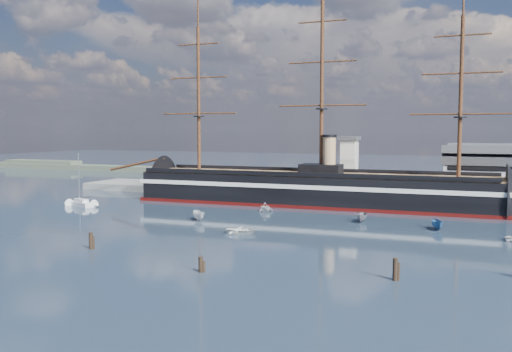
% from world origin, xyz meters
% --- Properties ---
extents(ground, '(600.00, 600.00, 0.00)m').
position_xyz_m(ground, '(0.00, 40.00, 0.00)').
color(ground, '#1F3043').
rests_on(ground, ground).
extents(quay, '(180.00, 18.00, 2.00)m').
position_xyz_m(quay, '(10.00, 76.00, 0.00)').
color(quay, slate).
rests_on(quay, ground).
extents(quay_tower, '(5.00, 5.00, 15.00)m').
position_xyz_m(quay_tower, '(3.00, 73.00, 9.75)').
color(quay_tower, silver).
rests_on(quay_tower, ground).
extents(shoreline, '(120.00, 10.00, 4.00)m').
position_xyz_m(shoreline, '(-139.23, 135.00, 1.45)').
color(shoreline, '#3F4C38').
rests_on(shoreline, ground).
extents(warship, '(113.08, 18.55, 53.94)m').
position_xyz_m(warship, '(-4.63, 60.00, 4.04)').
color(warship, black).
rests_on(warship, ground).
extents(sailboat, '(8.41, 5.22, 12.97)m').
position_xyz_m(sailboat, '(-54.51, 35.73, 0.83)').
color(sailboat, silver).
rests_on(sailboat, ground).
extents(motorboat_a, '(6.34, 5.78, 2.52)m').
position_xyz_m(motorboat_a, '(-17.39, 27.50, 0.00)').
color(motorboat_a, silver).
rests_on(motorboat_a, ground).
extents(motorboat_b, '(2.11, 3.76, 1.65)m').
position_xyz_m(motorboat_b, '(-3.36, 17.73, 0.00)').
color(motorboat_b, white).
rests_on(motorboat_b, ground).
extents(motorboat_c, '(5.75, 2.25, 2.28)m').
position_xyz_m(motorboat_c, '(13.97, 38.99, 0.00)').
color(motorboat_c, slate).
rests_on(motorboat_c, ground).
extents(motorboat_d, '(6.11, 6.81, 2.36)m').
position_xyz_m(motorboat_d, '(-9.58, 44.84, 0.00)').
color(motorboat_d, silver).
rests_on(motorboat_d, ground).
extents(motorboat_f, '(6.03, 3.67, 2.27)m').
position_xyz_m(motorboat_f, '(29.01, 35.62, 0.00)').
color(motorboat_f, '#2D5989').
rests_on(motorboat_f, ground).
extents(piling_near_left, '(0.64, 0.64, 3.31)m').
position_xyz_m(piling_near_left, '(-19.81, -3.57, 0.00)').
color(piling_near_left, black).
rests_on(piling_near_left, ground).
extents(piling_near_mid, '(0.64, 0.64, 2.76)m').
position_xyz_m(piling_near_mid, '(3.14, -9.77, 0.00)').
color(piling_near_mid, black).
rests_on(piling_near_mid, ground).
extents(piling_near_right, '(0.64, 0.64, 3.55)m').
position_xyz_m(piling_near_right, '(27.50, -3.99, 0.00)').
color(piling_near_right, black).
rests_on(piling_near_right, ground).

